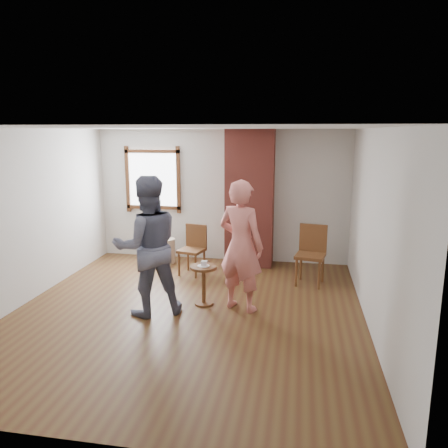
{
  "coord_description": "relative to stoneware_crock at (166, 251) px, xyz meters",
  "views": [
    {
      "loc": [
        1.54,
        -5.7,
        2.55
      ],
      "look_at": [
        0.4,
        0.8,
        1.15
      ],
      "focal_mm": 35.0,
      "sensor_mm": 36.0,
      "label": 1
    }
  ],
  "objects": [
    {
      "name": "stoneware_crock",
      "position": [
        0.0,
        0.0,
        0.0
      ],
      "size": [
        0.49,
        0.49,
        0.48
      ],
      "primitive_type": "cylinder",
      "rotation": [
        0.0,
        0.0,
        -0.39
      ],
      "color": "tan",
      "rests_on": "ground"
    },
    {
      "name": "dark_pot",
      "position": [
        0.89,
        -0.31,
        -0.17
      ],
      "size": [
        0.18,
        0.18,
        0.14
      ],
      "primitive_type": "cylinder",
      "rotation": [
        0.0,
        0.0,
        -0.41
      ],
      "color": "black",
      "rests_on": "ground"
    },
    {
      "name": "man",
      "position": [
        0.52,
        -2.41,
        0.74
      ],
      "size": [
        1.2,
        1.13,
        1.97
      ],
      "primitive_type": "imported",
      "rotation": [
        0.0,
        0.0,
        3.67
      ],
      "color": "#141837",
      "rests_on": "ground"
    },
    {
      "name": "cake_plate",
      "position": [
        1.21,
        -1.97,
        0.36
      ],
      "size": [
        0.18,
        0.18,
        0.01
      ],
      "primitive_type": "cylinder",
      "color": "white",
      "rests_on": "side_table"
    },
    {
      "name": "dining_chair_right",
      "position": [
        2.81,
        -0.71,
        0.32
      ],
      "size": [
        0.55,
        0.55,
        1.0
      ],
      "rotation": [
        0.0,
        0.0,
        -0.19
      ],
      "color": "brown",
      "rests_on": "ground"
    },
    {
      "name": "dining_chair_left",
      "position": [
        0.71,
        -0.55,
        0.26
      ],
      "size": [
        0.51,
        0.51,
        0.9
      ],
      "rotation": [
        0.0,
        0.0,
        -0.25
      ],
      "color": "brown",
      "rests_on": "ground"
    },
    {
      "name": "room_shell",
      "position": [
        0.99,
        -1.7,
        1.57
      ],
      "size": [
        5.04,
        5.52,
        2.62
      ],
      "color": "silver",
      "rests_on": "ground"
    },
    {
      "name": "brick_chimney",
      "position": [
        1.64,
        0.19,
        1.06
      ],
      "size": [
        0.9,
        0.5,
        2.6
      ],
      "primitive_type": "cube",
      "color": "#A9463C",
      "rests_on": "ground"
    },
    {
      "name": "side_table",
      "position": [
        1.21,
        -1.97,
        0.16
      ],
      "size": [
        0.4,
        0.4,
        0.6
      ],
      "color": "brown",
      "rests_on": "ground"
    },
    {
      "name": "person_pink",
      "position": [
        1.78,
        -2.03,
        0.71
      ],
      "size": [
        0.82,
        0.69,
        1.91
      ],
      "primitive_type": "imported",
      "rotation": [
        0.0,
        0.0,
        2.75
      ],
      "color": "#E47B72",
      "rests_on": "ground"
    },
    {
      "name": "ground",
      "position": [
        1.04,
        -2.31,
        -0.24
      ],
      "size": [
        5.5,
        5.5,
        0.0
      ],
      "primitive_type": "plane",
      "color": "brown",
      "rests_on": "ground"
    },
    {
      "name": "cake_slice",
      "position": [
        1.22,
        -1.97,
        0.4
      ],
      "size": [
        0.08,
        0.07,
        0.06
      ],
      "primitive_type": "cube",
      "color": "white",
      "rests_on": "cake_plate"
    }
  ]
}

